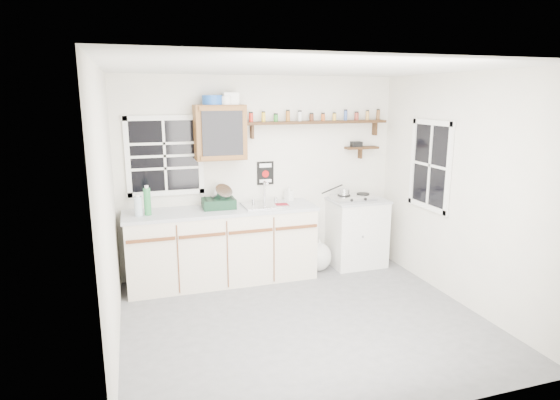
# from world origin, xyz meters

# --- Properties ---
(room) EXTENTS (3.64, 3.24, 2.54)m
(room) POSITION_xyz_m (0.00, 0.00, 1.25)
(room) COLOR #58585B
(room) RESTS_ON ground
(main_cabinet) EXTENTS (2.31, 0.63, 0.92)m
(main_cabinet) POSITION_xyz_m (-0.58, 1.30, 0.46)
(main_cabinet) COLOR beige
(main_cabinet) RESTS_ON floor
(right_cabinet) EXTENTS (0.73, 0.57, 0.91)m
(right_cabinet) POSITION_xyz_m (1.25, 1.32, 0.46)
(right_cabinet) COLOR silver
(right_cabinet) RESTS_ON floor
(sink) EXTENTS (0.52, 0.44, 0.29)m
(sink) POSITION_xyz_m (-0.05, 1.30, 0.93)
(sink) COLOR #BBBBC0
(sink) RESTS_ON main_cabinet
(upper_cabinet) EXTENTS (0.60, 0.32, 0.65)m
(upper_cabinet) POSITION_xyz_m (-0.55, 1.44, 1.82)
(upper_cabinet) COLOR brown
(upper_cabinet) RESTS_ON wall_back
(upper_cabinet_clutter) EXTENTS (0.43, 0.24, 0.14)m
(upper_cabinet_clutter) POSITION_xyz_m (-0.54, 1.44, 2.21)
(upper_cabinet_clutter) COLOR #18489E
(upper_cabinet_clutter) RESTS_ON upper_cabinet
(spice_shelf) EXTENTS (1.91, 0.18, 0.35)m
(spice_shelf) POSITION_xyz_m (0.72, 1.51, 1.93)
(spice_shelf) COLOR black
(spice_shelf) RESTS_ON wall_back
(secondary_shelf) EXTENTS (0.45, 0.16, 0.24)m
(secondary_shelf) POSITION_xyz_m (1.36, 1.52, 1.58)
(secondary_shelf) COLOR black
(secondary_shelf) RESTS_ON wall_back
(warning_sign) EXTENTS (0.22, 0.02, 0.30)m
(warning_sign) POSITION_xyz_m (0.05, 1.59, 1.28)
(warning_sign) COLOR black
(warning_sign) RESTS_ON wall_back
(window_back) EXTENTS (0.93, 0.03, 0.98)m
(window_back) POSITION_xyz_m (-1.20, 1.59, 1.55)
(window_back) COLOR black
(window_back) RESTS_ON wall_back
(window_right) EXTENTS (0.03, 0.78, 1.08)m
(window_right) POSITION_xyz_m (1.79, 0.55, 1.45)
(window_right) COLOR black
(window_right) RESTS_ON wall_back
(water_bottles) EXTENTS (0.19, 0.10, 0.34)m
(water_bottles) POSITION_xyz_m (-1.49, 1.26, 1.06)
(water_bottles) COLOR #ABBEC8
(water_bottles) RESTS_ON main_cabinet
(dish_rack) EXTENTS (0.40, 0.30, 0.29)m
(dish_rack) POSITION_xyz_m (-0.59, 1.35, 1.01)
(dish_rack) COLOR black
(dish_rack) RESTS_ON main_cabinet
(soap_bottle) EXTENTS (0.12, 0.12, 0.20)m
(soap_bottle) POSITION_xyz_m (0.33, 1.48, 1.02)
(soap_bottle) COLOR white
(soap_bottle) RESTS_ON main_cabinet
(rag) EXTENTS (0.16, 0.14, 0.02)m
(rag) POSITION_xyz_m (0.16, 1.23, 0.93)
(rag) COLOR maroon
(rag) RESTS_ON main_cabinet
(hotplate) EXTENTS (0.56, 0.31, 0.08)m
(hotplate) POSITION_xyz_m (1.17, 1.31, 0.95)
(hotplate) COLOR #BBBBC0
(hotplate) RESTS_ON right_cabinet
(saucepan) EXTENTS (0.34, 0.20, 0.15)m
(saucepan) POSITION_xyz_m (1.03, 1.31, 1.02)
(saucepan) COLOR #BBBBC0
(saucepan) RESTS_ON hotplate
(trash_bag) EXTENTS (0.39, 0.36, 0.45)m
(trash_bag) POSITION_xyz_m (0.67, 1.27, 0.19)
(trash_bag) COLOR silver
(trash_bag) RESTS_ON floor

